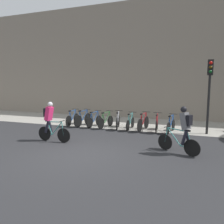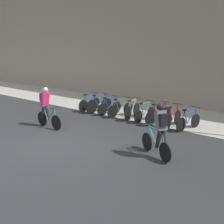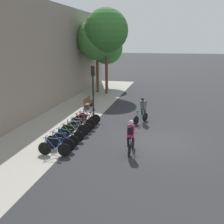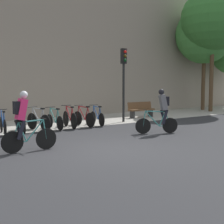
# 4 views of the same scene
# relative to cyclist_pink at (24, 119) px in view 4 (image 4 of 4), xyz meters

# --- Properties ---
(ground) EXTENTS (200.00, 200.00, 0.00)m
(ground) POSITION_rel_cyclist_pink_xyz_m (2.09, -1.23, -0.95)
(ground) COLOR #2B2B2D
(kerb_strip) EXTENTS (44.00, 4.50, 0.01)m
(kerb_strip) POSITION_rel_cyclist_pink_xyz_m (2.09, 5.52, -0.94)
(kerb_strip) COLOR #A39E93
(kerb_strip) RESTS_ON ground
(building_facade) EXTENTS (44.00, 0.60, 8.41)m
(building_facade) POSITION_rel_cyclist_pink_xyz_m (2.09, 8.07, 3.26)
(building_facade) COLOR gray
(building_facade) RESTS_ON ground
(cyclist_pink) EXTENTS (1.64, 0.46, 1.76)m
(cyclist_pink) POSITION_rel_cyclist_pink_xyz_m (0.00, 0.00, 0.00)
(cyclist_pink) COLOR black
(cyclist_pink) RESTS_ON ground
(cyclist_grey) EXTENTS (1.54, 0.83, 1.75)m
(cyclist_grey) POSITION_rel_cyclist_pink_xyz_m (5.58, 0.07, -0.00)
(cyclist_grey) COLOR black
(cyclist_grey) RESTS_ON ground
(parked_bike_2) EXTENTS (0.46, 1.58, 0.94)m
(parked_bike_2) POSITION_rel_cyclist_pink_xyz_m (0.49, 3.60, -0.56)
(parked_bike_2) COLOR black
(parked_bike_2) RESTS_ON ground
(parked_bike_3) EXTENTS (0.46, 1.66, 0.95)m
(parked_bike_3) POSITION_rel_cyclist_pink_xyz_m (1.22, 3.60, -0.56)
(parked_bike_3) COLOR black
(parked_bike_3) RESTS_ON ground
(parked_bike_4) EXTENTS (0.50, 1.64, 0.99)m
(parked_bike_4) POSITION_rel_cyclist_pink_xyz_m (1.96, 3.61, -0.54)
(parked_bike_4) COLOR black
(parked_bike_4) RESTS_ON ground
(parked_bike_5) EXTENTS (0.46, 1.64, 0.94)m
(parked_bike_5) POSITION_rel_cyclist_pink_xyz_m (2.69, 3.60, -0.57)
(parked_bike_5) COLOR black
(parked_bike_5) RESTS_ON ground
(parked_bike_6) EXTENTS (0.46, 1.73, 0.99)m
(parked_bike_6) POSITION_rel_cyclist_pink_xyz_m (3.42, 3.60, -0.53)
(parked_bike_6) COLOR black
(parked_bike_6) RESTS_ON ground
(parked_bike_7) EXTENTS (0.46, 1.65, 0.96)m
(parked_bike_7) POSITION_rel_cyclist_pink_xyz_m (4.15, 3.60, -0.55)
(parked_bike_7) COLOR black
(parked_bike_7) RESTS_ON ground
(parked_bike_8) EXTENTS (0.46, 1.61, 0.94)m
(parked_bike_8) POSITION_rel_cyclist_pink_xyz_m (4.88, 3.60, -0.57)
(parked_bike_8) COLOR black
(parked_bike_8) RESTS_ON ground
(traffic_light_pole) EXTENTS (0.26, 0.30, 3.71)m
(traffic_light_pole) POSITION_rel_cyclist_pink_xyz_m (6.64, 3.82, 1.62)
(traffic_light_pole) COLOR black
(traffic_light_pole) RESTS_ON ground
(bench) EXTENTS (1.74, 0.44, 0.89)m
(bench) POSITION_rel_cyclist_pink_xyz_m (8.76, 4.89, -0.47)
(bench) COLOR brown
(bench) RESTS_ON ground
(street_tree_0) EXTENTS (4.36, 4.36, 8.54)m
(street_tree_0) POSITION_rel_cyclist_pink_xyz_m (15.24, 4.91, 5.40)
(street_tree_0) COLOR #4C3823
(street_tree_0) RESTS_ON ground
(street_tree_1) EXTENTS (4.18, 4.18, 7.57)m
(street_tree_1) POSITION_rel_cyclist_pink_xyz_m (15.83, 6.03, 4.52)
(street_tree_1) COLOR #4C3823
(street_tree_1) RESTS_ON ground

